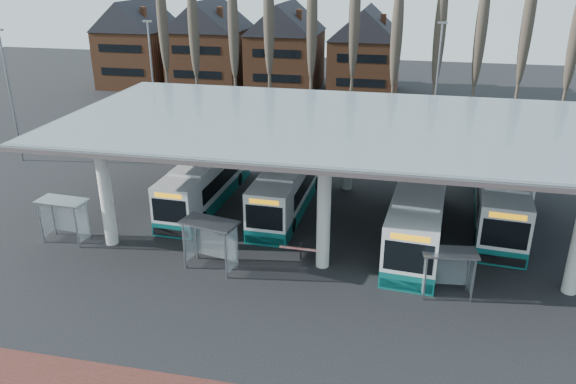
% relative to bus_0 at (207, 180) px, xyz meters
% --- Properties ---
extents(ground, '(140.00, 140.00, 0.00)m').
position_rel_bus_0_xyz_m(ground, '(8.77, -9.40, -1.46)').
color(ground, black).
rests_on(ground, ground).
extents(station_canopy, '(32.00, 16.00, 6.34)m').
position_rel_bus_0_xyz_m(station_canopy, '(8.77, -1.40, 4.22)').
color(station_canopy, silver).
rests_on(station_canopy, ground).
extents(poplar_row, '(45.10, 1.10, 14.50)m').
position_rel_bus_0_xyz_m(poplar_row, '(8.77, 23.60, 7.32)').
color(poplar_row, '#473D33').
rests_on(poplar_row, ground).
extents(townhouse_row, '(36.80, 10.30, 12.25)m').
position_rel_bus_0_xyz_m(townhouse_row, '(-6.98, 34.60, 4.48)').
color(townhouse_row, brown).
rests_on(townhouse_row, ground).
extents(lamp_post_a, '(0.80, 0.16, 10.17)m').
position_rel_bus_0_xyz_m(lamp_post_a, '(-9.23, 12.60, 3.88)').
color(lamp_post_a, slate).
rests_on(lamp_post_a, ground).
extents(lamp_post_b, '(0.80, 0.16, 10.17)m').
position_rel_bus_0_xyz_m(lamp_post_b, '(14.77, 16.60, 3.88)').
color(lamp_post_b, slate).
rests_on(lamp_post_b, ground).
extents(lamp_post_d, '(0.80, 0.16, 10.17)m').
position_rel_bus_0_xyz_m(lamp_post_d, '(-17.23, 4.60, 3.88)').
color(lamp_post_d, slate).
rests_on(lamp_post_d, ground).
extents(bus_0, '(2.78, 11.21, 3.09)m').
position_rel_bus_0_xyz_m(bus_0, '(0.00, 0.00, 0.00)').
color(bus_0, silver).
rests_on(bus_0, ground).
extents(bus_1, '(2.74, 11.36, 3.14)m').
position_rel_bus_0_xyz_m(bus_1, '(5.44, 0.27, 0.02)').
color(bus_1, silver).
rests_on(bus_1, ground).
extents(bus_2, '(3.65, 12.54, 3.44)m').
position_rel_bus_0_xyz_m(bus_2, '(13.58, -2.39, 0.16)').
color(bus_2, silver).
rests_on(bus_2, ground).
extents(bus_3, '(3.68, 12.38, 3.39)m').
position_rel_bus_0_xyz_m(bus_3, '(18.39, 1.06, 0.14)').
color(bus_3, silver).
rests_on(bus_3, ground).
extents(shelter_0, '(2.78, 1.52, 2.51)m').
position_rel_bus_0_xyz_m(shelter_0, '(-5.87, -7.02, 0.37)').
color(shelter_0, gray).
rests_on(shelter_0, ground).
extents(shelter_1, '(3.09, 1.99, 2.66)m').
position_rel_bus_0_xyz_m(shelter_1, '(3.21, -8.21, 0.47)').
color(shelter_1, gray).
rests_on(shelter_1, ground).
extents(shelter_2, '(2.66, 1.57, 2.35)m').
position_rel_bus_0_xyz_m(shelter_2, '(14.90, -8.32, 0.25)').
color(shelter_2, gray).
rests_on(shelter_2, ground).
extents(barrier, '(2.11, 0.59, 1.05)m').
position_rel_bus_0_xyz_m(barrier, '(7.54, -6.88, -0.64)').
color(barrier, black).
rests_on(barrier, ground).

